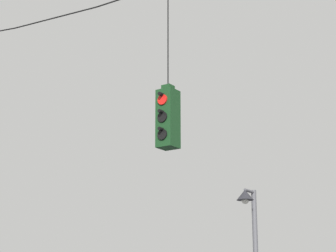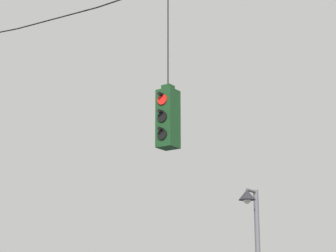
% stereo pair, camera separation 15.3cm
% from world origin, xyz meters
% --- Properties ---
extents(traffic_light_over_intersection, '(0.34, 0.46, 3.31)m').
position_xyz_m(traffic_light_over_intersection, '(0.62, -0.32, 5.15)').
color(traffic_light_over_intersection, '#143819').
extents(street_lamp, '(0.40, 0.70, 4.39)m').
position_xyz_m(street_lamp, '(0.23, 3.66, 3.05)').
color(street_lamp, '#515156').
rests_on(street_lamp, ground_plane).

